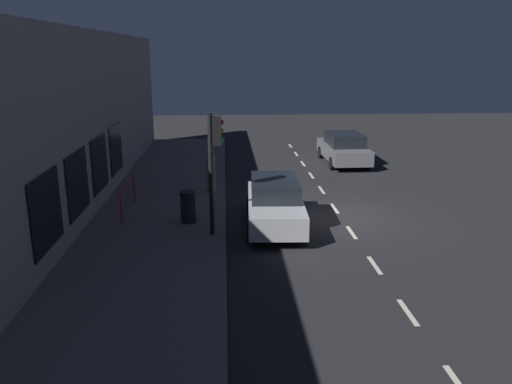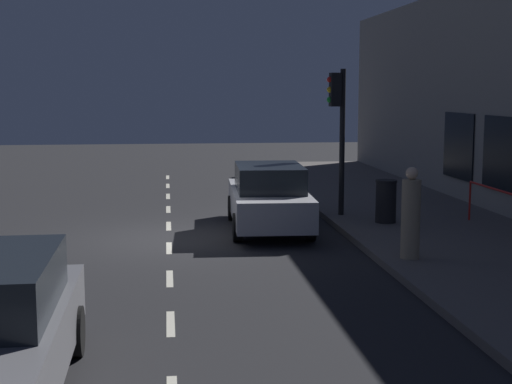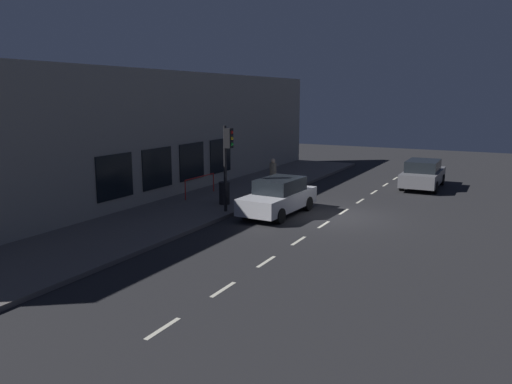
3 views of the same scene
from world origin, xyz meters
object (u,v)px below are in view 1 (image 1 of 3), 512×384
object	(u,v)px
traffic_light	(214,152)
parked_car_0	(344,148)
parked_car_1	(275,203)
pedestrian_0	(211,171)
trash_bin	(188,207)

from	to	relation	value
traffic_light	parked_car_0	xyz separation A→B (m)	(-6.37, -10.65, -1.92)
parked_car_1	pedestrian_0	xyz separation A→B (m)	(2.18, -3.96, 0.17)
parked_car_1	traffic_light	bearing A→B (deg)	32.26
parked_car_1	trash_bin	world-z (taller)	parked_car_1
parked_car_0	trash_bin	world-z (taller)	parked_car_0
traffic_light	parked_car_1	world-z (taller)	traffic_light
parked_car_0	pedestrian_0	xyz separation A→B (m)	(6.63, 5.60, 0.17)
parked_car_0	pedestrian_0	bearing A→B (deg)	-140.64
trash_bin	traffic_light	bearing A→B (deg)	126.78
traffic_light	parked_car_1	xyz separation A→B (m)	(-1.92, -1.10, -1.93)
parked_car_0	trash_bin	distance (m)	11.91
parked_car_0	pedestrian_0	distance (m)	8.68
parked_car_0	parked_car_1	size ratio (longest dim) A/B	1.03
traffic_light	trash_bin	bearing A→B (deg)	-53.22
parked_car_1	parked_car_0	bearing A→B (deg)	-112.47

